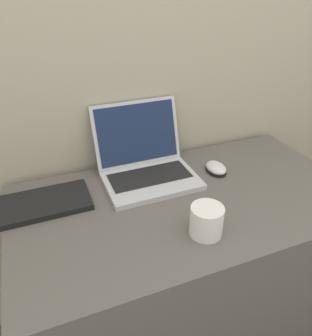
{
  "coord_description": "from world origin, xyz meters",
  "views": [
    {
      "loc": [
        -0.43,
        -0.48,
        1.39
      ],
      "look_at": [
        -0.08,
        0.4,
        0.83
      ],
      "focal_mm": 35.0,
      "sensor_mm": 36.0,
      "label": 1
    }
  ],
  "objects_px": {
    "computer_mouse": "(216,168)",
    "external_keyboard": "(21,208)",
    "drink_cup": "(207,220)",
    "laptop": "(146,162)"
  },
  "relations": [
    {
      "from": "computer_mouse",
      "to": "external_keyboard",
      "type": "relative_size",
      "value": 0.23
    },
    {
      "from": "drink_cup",
      "to": "laptop",
      "type": "bearing_deg",
      "value": 98.06
    },
    {
      "from": "laptop",
      "to": "external_keyboard",
      "type": "relative_size",
      "value": 0.76
    },
    {
      "from": "laptop",
      "to": "drink_cup",
      "type": "relative_size",
      "value": 3.44
    },
    {
      "from": "laptop",
      "to": "computer_mouse",
      "type": "relative_size",
      "value": 3.23
    },
    {
      "from": "drink_cup",
      "to": "external_keyboard",
      "type": "distance_m",
      "value": 0.58
    },
    {
      "from": "laptop",
      "to": "drink_cup",
      "type": "height_order",
      "value": "laptop"
    },
    {
      "from": "external_keyboard",
      "to": "drink_cup",
      "type": "bearing_deg",
      "value": -32.1
    },
    {
      "from": "external_keyboard",
      "to": "laptop",
      "type": "bearing_deg",
      "value": 6.51
    },
    {
      "from": "drink_cup",
      "to": "external_keyboard",
      "type": "bearing_deg",
      "value": 147.9
    }
  ]
}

